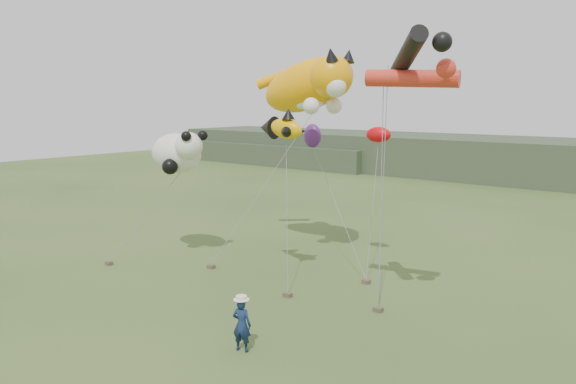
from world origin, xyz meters
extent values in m
plane|color=#385123|center=(0.00, 0.00, 0.00)|extent=(120.00, 120.00, 0.00)
cube|color=#2D3D28|center=(0.00, 45.00, 2.00)|extent=(90.00, 12.00, 4.00)
cube|color=#2D3D28|center=(-30.00, 42.00, 1.25)|extent=(25.00, 8.00, 2.50)
imported|color=#132247|center=(2.20, -0.29, 0.84)|extent=(0.70, 0.56, 1.68)
cube|color=brown|center=(-4.91, 5.14, 0.08)|extent=(0.32, 0.26, 0.17)
cube|color=brown|center=(0.26, 4.37, 0.08)|extent=(0.32, 0.26, 0.17)
cube|color=brown|center=(3.84, 5.22, 0.08)|extent=(0.32, 0.26, 0.17)
cube|color=brown|center=(-9.08, 2.51, 0.08)|extent=(0.32, 0.26, 0.17)
cube|color=brown|center=(1.83, 7.73, 0.08)|extent=(0.32, 0.26, 0.17)
ellipsoid|color=#FFA104|center=(-3.19, 10.20, 8.40)|extent=(5.63, 2.39, 3.64)
sphere|color=#FFA104|center=(-1.02, 9.12, 8.73)|extent=(1.95, 1.95, 1.95)
cone|color=black|center=(-0.70, 8.58, 9.65)|extent=(0.61, 0.74, 0.73)
cone|color=black|center=(-0.48, 9.66, 9.65)|extent=(0.61, 0.70, 0.69)
sphere|color=white|center=(-0.59, 8.79, 8.30)|extent=(0.97, 0.97, 0.97)
ellipsoid|color=white|center=(-2.97, 9.87, 7.54)|extent=(1.90, 0.95, 0.59)
sphere|color=white|center=(-1.67, 8.47, 7.43)|extent=(0.76, 0.76, 0.76)
sphere|color=white|center=(-1.46, 9.98, 7.43)|extent=(0.76, 0.76, 0.76)
cylinder|color=#FFA104|center=(-6.00, 11.06, 8.84)|extent=(2.01, 1.47, 1.17)
ellipsoid|color=#EEAA01|center=(-0.90, 5.73, 6.52)|extent=(1.65, 0.73, 1.03)
cone|color=black|center=(-2.21, 6.06, 6.52)|extent=(0.80, 1.01, 0.98)
cone|color=black|center=(-0.80, 5.73, 7.12)|extent=(0.54, 0.54, 0.43)
cone|color=black|center=(-0.58, 5.19, 6.42)|extent=(0.57, 0.61, 0.43)
cone|color=black|center=(-0.58, 6.27, 6.42)|extent=(0.57, 0.61, 0.43)
cylinder|color=black|center=(4.72, 5.18, 9.18)|extent=(2.45, 2.77, 1.54)
sphere|color=black|center=(6.12, 4.68, 9.43)|extent=(0.62, 0.62, 0.62)
cylinder|color=red|center=(4.60, 5.77, 8.40)|extent=(3.25, 1.35, 0.68)
sphere|color=red|center=(6.04, 5.26, 8.66)|extent=(0.64, 0.64, 0.64)
ellipsoid|color=white|center=(-7.83, 5.75, 5.13)|extent=(2.93, 1.95, 1.95)
sphere|color=white|center=(-6.53, 5.43, 5.57)|extent=(1.30, 1.30, 1.30)
sphere|color=black|center=(-6.21, 4.99, 6.05)|extent=(0.48, 0.48, 0.48)
sphere|color=black|center=(-6.10, 5.91, 6.05)|extent=(0.48, 0.48, 0.48)
sphere|color=black|center=(-7.29, 4.88, 4.59)|extent=(0.76, 0.76, 0.76)
sphere|color=black|center=(-8.70, 6.08, 4.70)|extent=(0.76, 0.76, 0.76)
ellipsoid|color=red|center=(0.73, 10.38, 6.14)|extent=(1.22, 0.71, 0.71)
ellipsoid|color=#4F1F6F|center=(-4.89, 12.96, 5.75)|extent=(1.08, 0.72, 1.32)
camera|label=1|loc=(13.54, -12.15, 7.60)|focal=35.00mm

